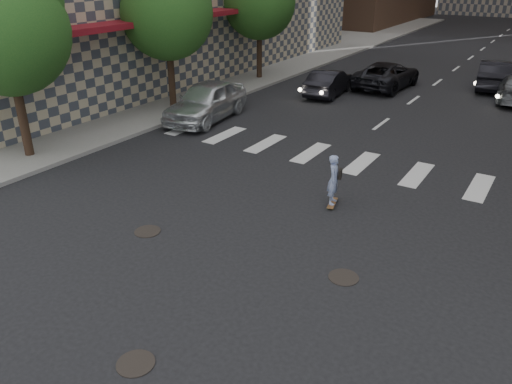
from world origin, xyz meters
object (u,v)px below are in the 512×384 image
silver_sedan (206,101)px  traffic_car_e (495,75)px  tree_a (9,26)px  traffic_car_d (509,72)px  tree_b (169,8)px  traffic_car_c (387,75)px  traffic_car_a (329,82)px  skateboarder (334,180)px

silver_sedan → traffic_car_e: size_ratio=1.05×
tree_a → traffic_car_d: (13.01, 22.73, -3.98)m
tree_b → traffic_car_e: size_ratio=1.37×
traffic_car_e → traffic_car_d: bearing=-112.5°
silver_sedan → traffic_car_c: silver_sedan is taller
traffic_car_a → tree_a: bearing=65.0°
skateboarder → tree_b: bearing=138.5°
tree_a → traffic_car_d: 26.49m
silver_sedan → traffic_car_a: size_ratio=1.21×
tree_b → traffic_car_c: tree_b is taller
traffic_car_d → traffic_car_e: size_ratio=0.82×
tree_a → silver_sedan: bearing=71.4°
silver_sedan → traffic_car_d: size_ratio=1.29×
tree_b → traffic_car_d: 20.05m
traffic_car_c → traffic_car_e: traffic_car_e is taller
tree_b → tree_a: bearing=-90.0°
traffic_car_d → traffic_car_c: bearing=34.9°
tree_a → traffic_car_c: 19.64m
traffic_car_d → traffic_car_e: (-0.52, -1.86, 0.12)m
traffic_car_a → traffic_car_d: traffic_car_a is taller
skateboarder → traffic_car_a: bearing=101.6°
tree_b → silver_sedan: tree_b is taller
skateboarder → traffic_car_c: skateboarder is taller
tree_b → silver_sedan: (2.45, -0.73, -3.79)m
silver_sedan → skateboarder: bearing=-38.0°
skateboarder → traffic_car_c: bearing=89.8°
silver_sedan → traffic_car_a: 7.74m
tree_a → traffic_car_e: bearing=59.1°
tree_a → traffic_car_a: bearing=70.3°
tree_a → tree_b: size_ratio=1.00×
tree_b → traffic_car_c: size_ratio=1.26×
traffic_car_e → tree_b: bearing=38.9°
tree_a → skateboarder: 11.83m
skateboarder → traffic_car_d: skateboarder is taller
silver_sedan → traffic_car_e: 16.90m
traffic_car_d → traffic_car_a: bearing=40.7°
traffic_car_c → traffic_car_e: bearing=-146.4°
tree_b → silver_sedan: bearing=-16.5°
traffic_car_c → traffic_car_d: traffic_car_c is taller
traffic_car_d → traffic_car_e: 1.94m
traffic_car_a → silver_sedan: bearing=63.9°
tree_b → skateboarder: (10.99, -5.83, -3.82)m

